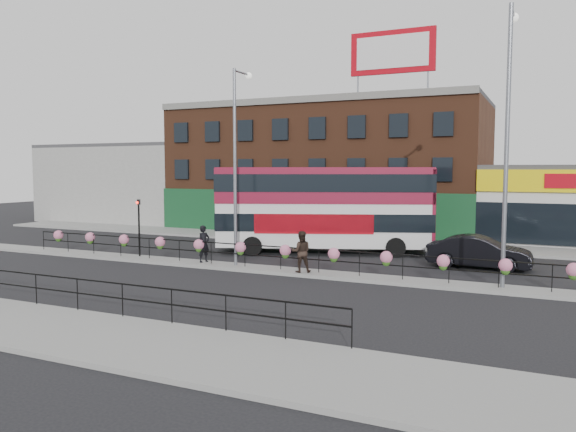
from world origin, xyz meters
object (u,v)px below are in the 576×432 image
at_px(pedestrian_a, 204,244).
at_px(lamp_column_east, 508,122).
at_px(double_decker_bus, 325,201).
at_px(lamp_column_west, 237,150).
at_px(pedestrian_b, 301,252).
at_px(car, 479,252).

relative_size(pedestrian_a, lamp_column_east, 0.17).
relative_size(double_decker_bus, lamp_column_east, 1.12).
height_order(double_decker_bus, lamp_column_west, lamp_column_west).
bearing_deg(pedestrian_b, pedestrian_a, -29.92).
relative_size(double_decker_bus, pedestrian_a, 6.65).
distance_m(double_decker_bus, pedestrian_a, 8.07).
relative_size(pedestrian_a, lamp_column_west, 0.20).
distance_m(lamp_column_west, lamp_column_east, 12.79).
bearing_deg(lamp_column_east, pedestrian_b, -175.30).
relative_size(double_decker_bus, pedestrian_b, 6.54).
bearing_deg(pedestrian_a, double_decker_bus, -14.18).
distance_m(double_decker_bus, pedestrian_b, 7.52).
xyz_separation_m(double_decker_bus, car, (9.02, -1.60, -2.32)).
bearing_deg(pedestrian_b, lamp_column_east, 159.84).
distance_m(double_decker_bus, car, 9.45).
bearing_deg(lamp_column_east, lamp_column_west, -179.75).
xyz_separation_m(car, pedestrian_a, (-13.26, -4.97, 0.29)).
xyz_separation_m(pedestrian_b, lamp_column_east, (8.93, 0.73, 5.85)).
bearing_deg(car, lamp_column_east, -161.06).
distance_m(pedestrian_a, lamp_column_west, 5.28).
bearing_deg(lamp_column_east, car, 107.19).
bearing_deg(double_decker_bus, pedestrian_b, -77.56).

